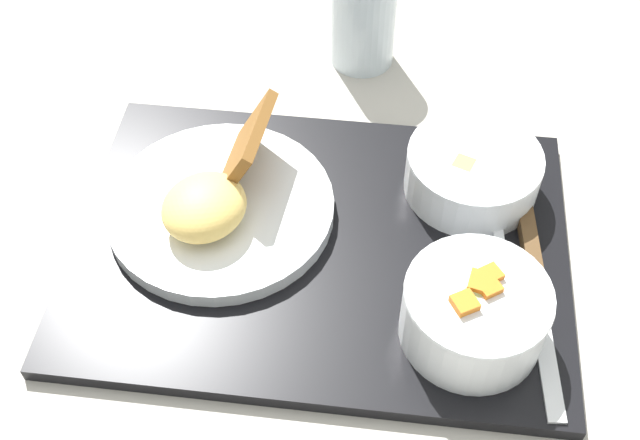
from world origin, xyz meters
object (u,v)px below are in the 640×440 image
at_px(knife, 534,271).
at_px(spoon, 505,288).
at_px(plate_main, 219,203).
at_px(bowl_salad, 475,310).
at_px(glass_water, 364,21).
at_px(bowl_soup, 473,169).

distance_m(knife, spoon, 0.03).
distance_m(plate_main, knife, 0.29).
bearing_deg(bowl_salad, glass_water, -68.74).
distance_m(knife, glass_water, 0.34).
bearing_deg(bowl_soup, spoon, 107.38).
bearing_deg(bowl_soup, bowl_salad, 92.96).
relative_size(spoon, glass_water, 1.19).
distance_m(bowl_salad, glass_water, 0.38).
height_order(plate_main, glass_water, glass_water).
height_order(knife, glass_water, glass_water).
bearing_deg(bowl_salad, knife, -126.79).
relative_size(bowl_soup, spoon, 0.92).
distance_m(bowl_salad, plate_main, 0.25).
bearing_deg(bowl_salad, bowl_soup, -87.04).
xyz_separation_m(bowl_soup, glass_water, (0.13, -0.19, 0.01)).
distance_m(spoon, glass_water, 0.35).
xyz_separation_m(plate_main, spoon, (-0.26, 0.04, -0.01)).
height_order(bowl_salad, plate_main, plate_main).
bearing_deg(glass_water, bowl_salad, 111.26).
relative_size(bowl_soup, glass_water, 1.10).
height_order(bowl_soup, spoon, bowl_soup).
height_order(bowl_salad, spoon, bowl_salad).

